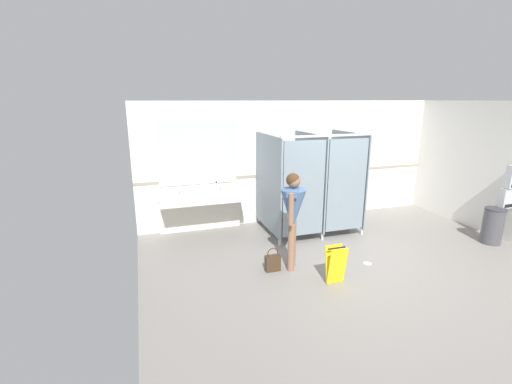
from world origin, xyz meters
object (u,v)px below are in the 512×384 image
at_px(person_standing, 293,210).
at_px(wet_floor_sign, 336,265).
at_px(trash_bin, 493,226).
at_px(handbag, 273,262).
at_px(soap_dispenser, 216,187).
at_px(paper_towel_dispenser_lower, 509,198).

height_order(person_standing, wet_floor_sign, person_standing).
distance_m(trash_bin, person_standing, 4.08).
xyz_separation_m(handbag, soap_dispenser, (-0.43, 2.13, 0.77)).
bearing_deg(handbag, trash_bin, -3.15).
relative_size(trash_bin, handbag, 1.75).
bearing_deg(person_standing, paper_towel_dispenser_lower, -2.86).
relative_size(handbag, soap_dispenser, 1.89).
distance_m(person_standing, soap_dispenser, 2.26).
height_order(person_standing, handbag, person_standing).
height_order(trash_bin, handbag, trash_bin).
bearing_deg(person_standing, wet_floor_sign, -57.64).
bearing_deg(paper_towel_dispenser_lower, person_standing, 177.14).
xyz_separation_m(soap_dispenser, wet_floor_sign, (1.18, -2.79, -0.61)).
distance_m(paper_towel_dispenser_lower, trash_bin, 0.60).
xyz_separation_m(trash_bin, wet_floor_sign, (-3.60, -0.41, -0.05)).
height_order(handbag, soap_dispenser, soap_dispenser).
height_order(paper_towel_dispenser_lower, person_standing, person_standing).
xyz_separation_m(handbag, wet_floor_sign, (0.74, -0.65, 0.16)).
relative_size(person_standing, handbag, 4.00).
distance_m(paper_towel_dispenser_lower, soap_dispenser, 5.62).
relative_size(trash_bin, soap_dispenser, 3.32).
height_order(paper_towel_dispenser_lower, wet_floor_sign, paper_towel_dispenser_lower).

